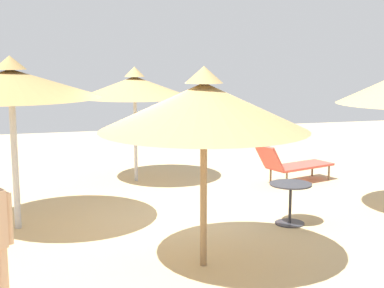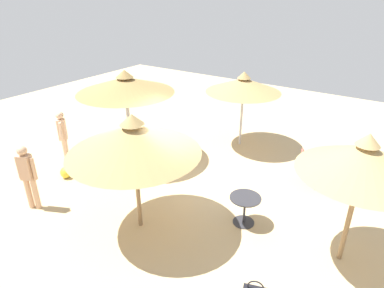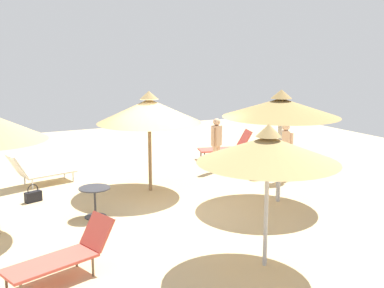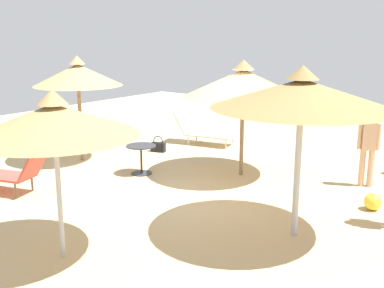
{
  "view_description": "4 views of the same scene",
  "coord_description": "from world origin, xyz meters",
  "px_view_note": "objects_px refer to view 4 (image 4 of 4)",
  "views": [
    {
      "loc": [
        8.27,
        -2.02,
        2.92
      ],
      "look_at": [
        -0.44,
        0.3,
        1.4
      ],
      "focal_mm": 52.69,
      "sensor_mm": 36.0,
      "label": 1
    },
    {
      "loc": [
        5.58,
        4.37,
        4.92
      ],
      "look_at": [
        -0.68,
        0.15,
        1.34
      ],
      "focal_mm": 30.73,
      "sensor_mm": 36.0,
      "label": 2
    },
    {
      "loc": [
        -10.4,
        4.68,
        3.77
      ],
      "look_at": [
        0.22,
        -0.74,
        1.4
      ],
      "focal_mm": 44.5,
      "sensor_mm": 36.0,
      "label": 3
    },
    {
      "loc": [
        -7.87,
        -5.56,
        3.32
      ],
      "look_at": [
        -0.34,
        0.27,
        1.01
      ],
      "focal_mm": 43.47,
      "sensor_mm": 36.0,
      "label": 4
    }
  ],
  "objects_px": {
    "lounge_chair_back": "(8,173)",
    "parasol_umbrella_far_right": "(302,94)",
    "side_table_round": "(141,154)",
    "parasol_umbrella_edge": "(243,83)",
    "parasol_umbrella_center": "(54,120)",
    "parasol_umbrella_far_left": "(78,75)",
    "lounge_chair_near_right": "(202,131)",
    "handbag": "(158,147)",
    "beach_ball": "(373,202)",
    "person_standing_near_left": "(369,144)"
  },
  "relations": [
    {
      "from": "lounge_chair_back",
      "to": "parasol_umbrella_far_right",
      "type": "bearing_deg",
      "value": -73.06
    },
    {
      "from": "side_table_round",
      "to": "parasol_umbrella_edge",
      "type": "bearing_deg",
      "value": -53.98
    },
    {
      "from": "parasol_umbrella_center",
      "to": "lounge_chair_back",
      "type": "bearing_deg",
      "value": 71.35
    },
    {
      "from": "parasol_umbrella_far_left",
      "to": "side_table_round",
      "type": "distance_m",
      "value": 2.74
    },
    {
      "from": "parasol_umbrella_edge",
      "to": "side_table_round",
      "type": "relative_size",
      "value": 3.92
    },
    {
      "from": "parasol_umbrella_center",
      "to": "lounge_chair_back",
      "type": "distance_m",
      "value": 3.84
    },
    {
      "from": "parasol_umbrella_far_left",
      "to": "lounge_chair_near_right",
      "type": "relative_size",
      "value": 1.42
    },
    {
      "from": "handbag",
      "to": "side_table_round",
      "type": "xyz_separation_m",
      "value": [
        -1.81,
        -1.09,
        0.33
      ]
    },
    {
      "from": "parasol_umbrella_far_left",
      "to": "beach_ball",
      "type": "bearing_deg",
      "value": -81.44
    },
    {
      "from": "beach_ball",
      "to": "parasol_umbrella_center",
      "type": "bearing_deg",
      "value": 147.0
    },
    {
      "from": "lounge_chair_near_right",
      "to": "side_table_round",
      "type": "height_order",
      "value": "lounge_chair_near_right"
    },
    {
      "from": "person_standing_near_left",
      "to": "lounge_chair_back",
      "type": "bearing_deg",
      "value": 130.95
    },
    {
      "from": "parasol_umbrella_far_left",
      "to": "lounge_chair_near_right",
      "type": "distance_m",
      "value": 4.13
    },
    {
      "from": "parasol_umbrella_edge",
      "to": "parasol_umbrella_far_right",
      "type": "relative_size",
      "value": 0.97
    },
    {
      "from": "parasol_umbrella_far_left",
      "to": "lounge_chair_back",
      "type": "height_order",
      "value": "parasol_umbrella_far_left"
    },
    {
      "from": "lounge_chair_near_right",
      "to": "person_standing_near_left",
      "type": "relative_size",
      "value": 1.15
    },
    {
      "from": "lounge_chair_back",
      "to": "person_standing_near_left",
      "type": "distance_m",
      "value": 7.72
    },
    {
      "from": "person_standing_near_left",
      "to": "side_table_round",
      "type": "distance_m",
      "value": 5.14
    },
    {
      "from": "parasol_umbrella_far_left",
      "to": "side_table_round",
      "type": "relative_size",
      "value": 3.86
    },
    {
      "from": "lounge_chair_near_right",
      "to": "person_standing_near_left",
      "type": "distance_m",
      "value": 5.35
    },
    {
      "from": "person_standing_near_left",
      "to": "handbag",
      "type": "xyz_separation_m",
      "value": [
        -0.55,
        5.63,
        -0.82
      ]
    },
    {
      "from": "side_table_round",
      "to": "parasol_umbrella_far_right",
      "type": "bearing_deg",
      "value": -102.12
    },
    {
      "from": "parasol_umbrella_far_right",
      "to": "beach_ball",
      "type": "distance_m",
      "value": 3.04
    },
    {
      "from": "parasol_umbrella_edge",
      "to": "handbag",
      "type": "xyz_separation_m",
      "value": [
        0.41,
        3.01,
        -2.03
      ]
    },
    {
      "from": "parasol_umbrella_edge",
      "to": "beach_ball",
      "type": "relative_size",
      "value": 8.49
    },
    {
      "from": "lounge_chair_near_right",
      "to": "lounge_chair_back",
      "type": "distance_m",
      "value": 6.06
    },
    {
      "from": "parasol_umbrella_center",
      "to": "lounge_chair_back",
      "type": "xyz_separation_m",
      "value": [
        1.1,
        3.27,
        -1.68
      ]
    },
    {
      "from": "lounge_chair_back",
      "to": "beach_ball",
      "type": "distance_m",
      "value": 7.39
    },
    {
      "from": "parasol_umbrella_edge",
      "to": "lounge_chair_near_right",
      "type": "height_order",
      "value": "parasol_umbrella_edge"
    },
    {
      "from": "parasol_umbrella_far_right",
      "to": "side_table_round",
      "type": "xyz_separation_m",
      "value": [
        0.95,
        4.43,
        -1.9
      ]
    },
    {
      "from": "lounge_chair_near_right",
      "to": "lounge_chair_back",
      "type": "relative_size",
      "value": 0.99
    },
    {
      "from": "parasol_umbrella_edge",
      "to": "beach_ball",
      "type": "height_order",
      "value": "parasol_umbrella_edge"
    },
    {
      "from": "person_standing_near_left",
      "to": "parasol_umbrella_far_left",
      "type": "bearing_deg",
      "value": 110.15
    },
    {
      "from": "parasol_umbrella_far_left",
      "to": "beach_ball",
      "type": "distance_m",
      "value": 7.58
    },
    {
      "from": "parasol_umbrella_center",
      "to": "parasol_umbrella_far_right",
      "type": "bearing_deg",
      "value": -40.6
    },
    {
      "from": "person_standing_near_left",
      "to": "beach_ball",
      "type": "height_order",
      "value": "person_standing_near_left"
    },
    {
      "from": "parasol_umbrella_center",
      "to": "lounge_chair_near_right",
      "type": "xyz_separation_m",
      "value": [
        7.14,
        2.68,
        -1.7
      ]
    },
    {
      "from": "lounge_chair_near_right",
      "to": "handbag",
      "type": "height_order",
      "value": "lounge_chair_near_right"
    },
    {
      "from": "person_standing_near_left",
      "to": "side_table_round",
      "type": "height_order",
      "value": "person_standing_near_left"
    },
    {
      "from": "parasol_umbrella_center",
      "to": "handbag",
      "type": "height_order",
      "value": "parasol_umbrella_center"
    },
    {
      "from": "lounge_chair_back",
      "to": "person_standing_near_left",
      "type": "height_order",
      "value": "person_standing_near_left"
    },
    {
      "from": "parasol_umbrella_edge",
      "to": "lounge_chair_near_right",
      "type": "bearing_deg",
      "value": 53.36
    },
    {
      "from": "parasol_umbrella_far_right",
      "to": "lounge_chair_back",
      "type": "height_order",
      "value": "parasol_umbrella_far_right"
    },
    {
      "from": "parasol_umbrella_far_left",
      "to": "lounge_chair_near_right",
      "type": "height_order",
      "value": "parasol_umbrella_far_left"
    },
    {
      "from": "lounge_chair_back",
      "to": "person_standing_near_left",
      "type": "bearing_deg",
      "value": -49.05
    },
    {
      "from": "parasol_umbrella_far_left",
      "to": "lounge_chair_back",
      "type": "distance_m",
      "value": 3.29
    },
    {
      "from": "parasol_umbrella_center",
      "to": "side_table_round",
      "type": "height_order",
      "value": "parasol_umbrella_center"
    },
    {
      "from": "beach_ball",
      "to": "person_standing_near_left",
      "type": "bearing_deg",
      "value": 22.97
    },
    {
      "from": "parasol_umbrella_far_right",
      "to": "lounge_chair_back",
      "type": "bearing_deg",
      "value": 106.94
    },
    {
      "from": "lounge_chair_back",
      "to": "person_standing_near_left",
      "type": "xyz_separation_m",
      "value": [
        5.05,
        -5.82,
        0.53
      ]
    }
  ]
}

